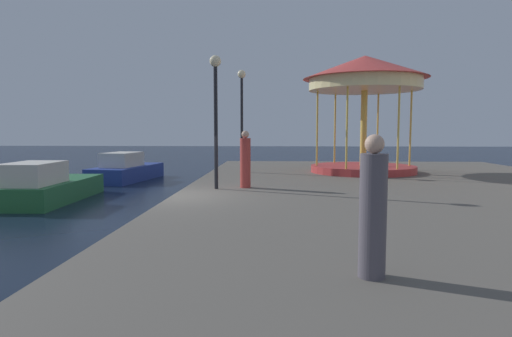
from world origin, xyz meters
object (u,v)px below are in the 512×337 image
(motorboat_green, at_px, (46,187))
(person_far_corner, at_px, (373,211))
(lamp_post_far_end, at_px, (242,103))
(motorboat_blue, at_px, (126,170))
(carousel, at_px, (365,86))
(person_near_carousel, at_px, (245,161))
(lamp_post_mid_promenade, at_px, (216,98))

(motorboat_green, xyz_separation_m, person_far_corner, (9.74, -10.01, 1.08))
(motorboat_green, relative_size, lamp_post_far_end, 1.14)
(motorboat_blue, relative_size, carousel, 0.97)
(person_near_carousel, bearing_deg, person_far_corner, -75.24)
(motorboat_green, distance_m, person_near_carousel, 7.78)
(motorboat_green, relative_size, person_far_corner, 2.84)
(carousel, distance_m, person_near_carousel, 7.78)
(carousel, xyz_separation_m, person_near_carousel, (-4.83, -5.35, -2.92))
(motorboat_green, height_order, person_far_corner, person_far_corner)
(lamp_post_mid_promenade, bearing_deg, motorboat_green, 163.53)
(motorboat_green, height_order, person_near_carousel, person_near_carousel)
(motorboat_blue, xyz_separation_m, lamp_post_mid_promenade, (6.07, -8.83, 3.10))
(motorboat_blue, bearing_deg, lamp_post_mid_promenade, -55.47)
(carousel, bearing_deg, lamp_post_far_end, -177.96)
(motorboat_blue, height_order, person_far_corner, person_far_corner)
(motorboat_blue, height_order, lamp_post_far_end, lamp_post_far_end)
(motorboat_blue, distance_m, carousel, 12.86)
(motorboat_blue, bearing_deg, lamp_post_far_end, -27.28)
(motorboat_green, bearing_deg, lamp_post_mid_promenade, -16.47)
(motorboat_green, height_order, carousel, carousel)
(person_far_corner, bearing_deg, lamp_post_far_end, 101.45)
(motorboat_green, height_order, lamp_post_far_end, lamp_post_far_end)
(motorboat_blue, xyz_separation_m, motorboat_green, (-0.56, -6.87, 0.01))
(motorboat_blue, distance_m, lamp_post_mid_promenade, 11.15)
(motorboat_blue, height_order, lamp_post_mid_promenade, lamp_post_mid_promenade)
(lamp_post_far_end, bearing_deg, person_far_corner, -78.55)
(motorboat_green, height_order, lamp_post_mid_promenade, lamp_post_mid_promenade)
(lamp_post_far_end, bearing_deg, motorboat_green, -153.14)
(lamp_post_mid_promenade, height_order, lamp_post_far_end, lamp_post_far_end)
(lamp_post_mid_promenade, distance_m, person_near_carousel, 2.22)
(motorboat_green, distance_m, lamp_post_mid_promenade, 7.57)
(carousel, bearing_deg, person_far_corner, -100.78)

